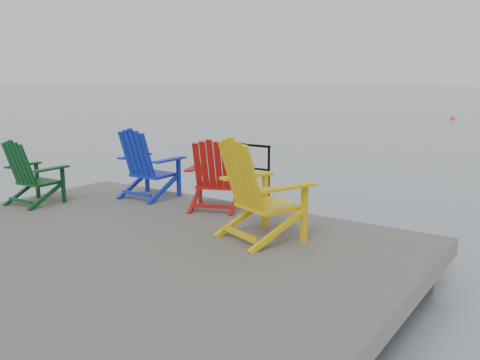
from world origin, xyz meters
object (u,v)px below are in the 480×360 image
Objects in this scene: chair_blue at (147,164)px; chair_green at (31,172)px; handrail at (256,169)px; buoy_b at (452,119)px; chair_red at (215,175)px; chair_yellow at (258,190)px.

chair_green is at bearing -132.69° from chair_blue.
handrail is 2.83× the size of buoy_b.
chair_blue reaches higher than handrail.
chair_blue is 1.08× the size of chair_red.
buoy_b is (-1.23, 26.66, -1.04)m from chair_blue.
chair_green is 2.96× the size of buoy_b.
chair_blue is (-1.66, -0.49, -0.01)m from handrail.
chair_green is (-2.75, -1.74, -0.07)m from handrail.
chair_green reaches higher than handrail.
handrail reaches higher than buoy_b.
buoy_b is (-2.52, 26.64, -1.00)m from chair_red.
buoy_b is at bearing 87.20° from chair_green.
buoy_b is at bearing 72.68° from chair_red.
chair_blue is 0.92× the size of chair_yellow.
buoy_b is at bearing 119.09° from chair_yellow.
chair_yellow is 27.74m from buoy_b.
chair_yellow is (1.23, -0.82, 0.08)m from chair_red.
chair_green is 1.66m from chair_blue.
chair_green is 0.95× the size of chair_red.
buoy_b is (-2.89, 26.17, -1.04)m from handrail.
chair_yellow is at bearing -19.17° from chair_blue.
chair_blue reaches higher than chair_red.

